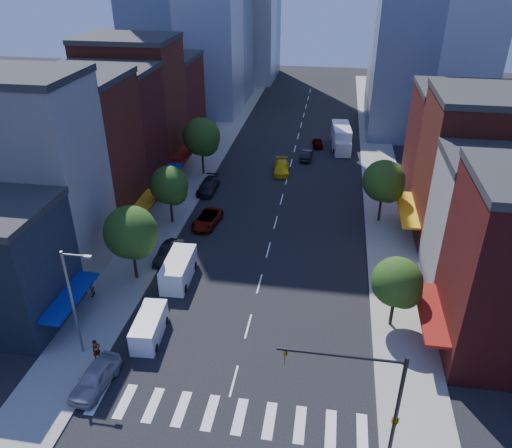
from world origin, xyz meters
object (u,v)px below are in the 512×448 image
Objects in this scene: parked_car_second at (169,253)px; cargo_van_near at (149,328)px; box_truck at (341,138)px; parked_car_rear at (208,186)px; taxi at (281,168)px; parked_car_front at (95,378)px; pedestrian_near at (96,350)px; pedestrian_far at (90,288)px; parked_car_third at (207,219)px; traffic_car_far at (318,142)px; cargo_van_far at (178,270)px; traffic_car_oncoming at (307,155)px.

cargo_van_near is (2.01, -11.29, 0.24)m from parked_car_second.
box_truck is at bearing 68.56° from cargo_van_near.
box_truck is (16.45, 18.56, 0.85)m from parked_car_rear.
parked_car_second reaches higher than taxi.
parked_car_front is 0.93× the size of taxi.
parked_car_second is 14.30m from pedestrian_near.
cargo_van_near reaches higher than parked_car_second.
cargo_van_near is 48.14m from box_truck.
taxi is at bearing 76.00° from parked_car_second.
box_truck reaches higher than pedestrian_far.
cargo_van_near reaches higher than parked_car_front.
parked_car_rear reaches higher than parked_car_third.
parked_car_rear is 3.00× the size of pedestrian_near.
cargo_van_near reaches higher than parked_car_rear.
parked_car_second is at bearing -120.81° from box_truck.
parked_car_third is (2.00, 7.49, -0.06)m from parked_car_second.
taxi is 13.58m from box_truck.
pedestrian_far reaches higher than parked_car_rear.
taxi is (8.50, 40.33, -0.06)m from parked_car_front.
pedestrian_far is at bearing 123.89° from parked_car_front.
parked_car_rear is at bearing -136.96° from box_truck.
parked_car_front is 16.68m from parked_car_second.
cargo_van_near is at bearing -84.97° from parked_car_rear.
parked_car_front is 53.17m from traffic_car_far.
parked_car_second is 0.83× the size of cargo_van_far.
traffic_car_far is at bearing -100.55° from traffic_car_oncoming.
cargo_van_near is at bearing -112.86° from box_truck.
parked_car_front is 0.55× the size of box_truck.
cargo_van_far is at bearing 67.44° from traffic_car_far.
taxi is at bearing 74.82° from cargo_van_far.
traffic_car_far is (10.89, 38.25, -0.52)m from cargo_van_far.
parked_car_rear is 30.36m from pedestrian_near.
parked_car_rear is 11.39m from taxi.
parked_car_third is 17.42m from taxi.
cargo_van_far is at bearing 76.16° from traffic_car_oncoming.
cargo_van_far is at bearing -53.35° from parked_car_second.
parked_car_front is 5.76m from cargo_van_near.
parked_car_third is at bearing 92.20° from parked_car_front.
parked_car_second is 11.47m from cargo_van_near.
parked_car_second is 25.14m from taxi.
parked_car_second is 1.22× the size of traffic_car_far.
box_truck is at bearing 70.35° from parked_car_second.
parked_car_rear is at bearing 96.93° from parked_car_front.
pedestrian_far is at bearing 144.57° from cargo_van_near.
pedestrian_near reaches higher than taxi.
parked_car_rear is 3.05× the size of pedestrian_far.
parked_car_front reaches higher than traffic_car_oncoming.
parked_car_front is 32.76m from parked_car_rear.
pedestrian_near reaches higher than traffic_car_oncoming.
cargo_van_far is at bearing -109.83° from taxi.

